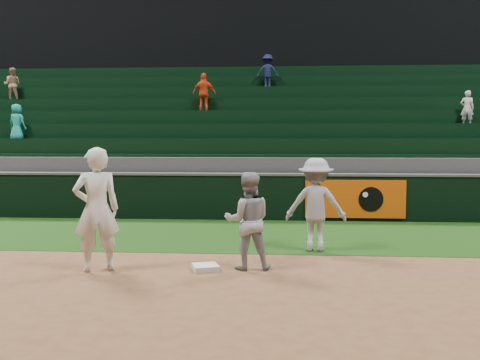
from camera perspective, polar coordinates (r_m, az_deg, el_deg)
name	(u,v)px	position (r m, az deg, el deg)	size (l,w,h in m)	color
ground	(221,265)	(9.35, -2.04, -9.10)	(70.00, 70.00, 0.00)	brown
foul_grass	(235,234)	(12.28, -0.56, -5.77)	(36.00, 4.20, 0.01)	black
upper_deck	(258,59)	(26.77, 1.96, 12.73)	(40.00, 12.00, 12.00)	black
first_base	(206,267)	(9.05, -3.70, -9.28)	(0.41, 0.41, 0.09)	silver
first_baseman	(96,209)	(9.12, -15.06, -3.05)	(0.75, 0.49, 2.05)	white
baserunner	(248,221)	(8.97, 0.85, -4.37)	(0.79, 0.62, 1.63)	#94969D
base_coach	(316,205)	(10.44, 8.09, -2.63)	(1.17, 0.67, 1.80)	#9B9EA8
field_wall	(242,196)	(14.35, 0.24, -1.72)	(36.00, 0.45, 1.25)	black
stadium_seating	(249,152)	(18.04, 0.95, 2.97)	(36.00, 5.95, 5.13)	#39393B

